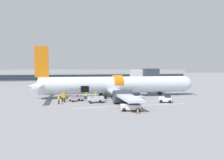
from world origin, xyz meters
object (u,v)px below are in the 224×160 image
(baggage_tug_lead, at_px, (132,106))
(baggage_tug_rear, at_px, (137,96))
(baggage_tug_mid, at_px, (166,99))
(airplane, at_px, (115,85))
(ground_crew_supervisor, at_px, (87,96))
(ground_crew_marshal, at_px, (59,99))
(ground_crew_helper, at_px, (62,97))
(ground_crew_loader_b, at_px, (64,96))
(baggage_cart_loading, at_px, (77,98))
(ground_crew_driver, at_px, (64,98))
(baggage_cart_queued, at_px, (96,100))
(ground_crew_loader_a, at_px, (96,96))

(baggage_tug_lead, distance_m, baggage_tug_rear, 11.61)
(baggage_tug_mid, bearing_deg, airplane, 128.09)
(ground_crew_supervisor, height_order, ground_crew_marshal, ground_crew_marshal)
(airplane, xyz_separation_m, ground_crew_helper, (-11.58, -4.48, -1.77))
(ground_crew_loader_b, bearing_deg, ground_crew_marshal, -102.00)
(baggage_cart_loading, bearing_deg, baggage_tug_rear, -1.98)
(baggage_tug_rear, distance_m, ground_crew_driver, 14.82)
(baggage_tug_rear, distance_m, ground_crew_loader_b, 14.98)
(baggage_tug_lead, distance_m, baggage_cart_loading, 13.55)
(baggage_cart_queued, bearing_deg, baggage_cart_loading, 142.05)
(baggage_cart_loading, bearing_deg, ground_crew_supervisor, 34.82)
(airplane, xyz_separation_m, baggage_tug_mid, (7.62, -9.72, -1.89))
(baggage_tug_mid, height_order, ground_crew_marshal, baggage_tug_mid)
(ground_crew_marshal, bearing_deg, baggage_cart_queued, 0.67)
(baggage_tug_lead, relative_size, baggage_tug_mid, 1.24)
(ground_crew_driver, bearing_deg, ground_crew_loader_b, 90.72)
(baggage_tug_lead, distance_m, ground_crew_helper, 15.20)
(baggage_tug_mid, bearing_deg, ground_crew_loader_b, 159.78)
(baggage_cart_queued, relative_size, ground_crew_marshal, 2.37)
(baggage_cart_queued, xyz_separation_m, ground_crew_loader_a, (0.42, 3.75, 0.21))
(baggage_tug_rear, relative_size, baggage_cart_queued, 0.77)
(ground_crew_loader_a, distance_m, ground_crew_loader_b, 6.36)
(ground_crew_driver, bearing_deg, baggage_tug_rear, 2.65)
(baggage_tug_mid, height_order, ground_crew_loader_b, baggage_tug_mid)
(baggage_cart_loading, relative_size, ground_crew_marshal, 2.20)
(baggage_tug_rear, height_order, ground_crew_helper, ground_crew_helper)
(baggage_tug_rear, height_order, ground_crew_loader_a, ground_crew_loader_a)
(airplane, height_order, ground_crew_loader_b, airplane)
(baggage_tug_mid, distance_m, ground_crew_marshal, 19.94)
(baggage_tug_lead, relative_size, ground_crew_marshal, 2.09)
(baggage_cart_loading, distance_m, ground_crew_marshal, 4.38)
(airplane, distance_m, ground_crew_marshal, 14.26)
(baggage_cart_loading, height_order, ground_crew_loader_a, ground_crew_loader_a)
(baggage_tug_rear, bearing_deg, baggage_cart_queued, -165.37)
(baggage_tug_mid, bearing_deg, ground_crew_supervisor, 154.74)
(ground_crew_supervisor, relative_size, ground_crew_marshal, 0.93)
(airplane, relative_size, baggage_tug_lead, 11.04)
(ground_crew_supervisor, bearing_deg, ground_crew_loader_a, -13.70)
(baggage_cart_queued, bearing_deg, ground_crew_loader_a, 83.66)
(ground_crew_supervisor, bearing_deg, ground_crew_loader_b, 178.07)
(baggage_tug_lead, bearing_deg, ground_crew_helper, 133.86)
(baggage_cart_queued, relative_size, ground_crew_driver, 2.28)
(ground_crew_driver, bearing_deg, ground_crew_marshal, -119.54)
(ground_crew_loader_a, height_order, ground_crew_marshal, ground_crew_marshal)
(baggage_cart_queued, bearing_deg, ground_crew_helper, 156.99)
(baggage_tug_mid, distance_m, ground_crew_loader_b, 20.08)
(baggage_tug_mid, bearing_deg, ground_crew_driver, 167.34)
(airplane, distance_m, baggage_tug_mid, 12.49)
(ground_crew_helper, bearing_deg, baggage_tug_lead, -46.14)
(baggage_tug_lead, xyz_separation_m, baggage_cart_loading, (-7.81, 11.06, -0.21))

